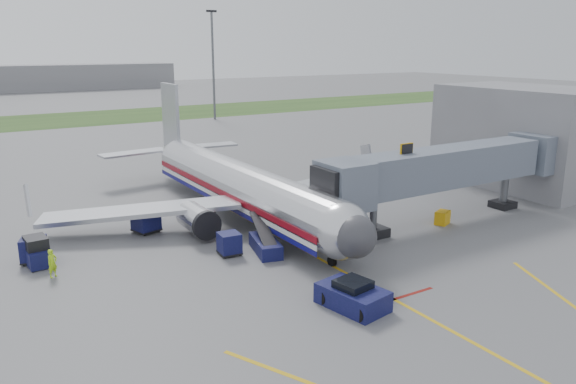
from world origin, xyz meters
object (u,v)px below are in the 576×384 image
pushback_tug (353,296)px  baggage_tug (37,252)px  belt_loader (265,244)px  airliner (239,185)px  ramp_worker (52,263)px

pushback_tug → baggage_tug: size_ratio=1.48×
baggage_tug → belt_loader: size_ratio=0.59×
airliner → belt_loader: bearing=-105.9°
pushback_tug → ramp_worker: bearing=135.4°
pushback_tug → belt_loader: (0.12, 9.98, -0.10)m
pushback_tug → belt_loader: 9.98m
pushback_tug → baggage_tug: baggage_tug is taller
belt_loader → ramp_worker: belt_loader is taller
airliner → ramp_worker: size_ratio=19.52×
baggage_tug → belt_loader: bearing=-23.1°
pushback_tug → baggage_tug: 21.08m
pushback_tug → ramp_worker: (-13.32, 13.13, 0.25)m
ramp_worker → baggage_tug: bearing=69.7°
baggage_tug → ramp_worker: size_ratio=1.54×
airliner → pushback_tug: 19.03m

